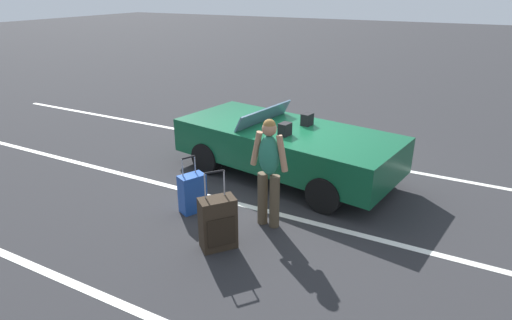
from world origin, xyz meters
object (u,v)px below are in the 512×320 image
at_px(suitcase_large_black, 218,223).
at_px(suitcase_medium_bright, 192,193).
at_px(traveler_person, 269,168).
at_px(convertible_car, 277,144).

distance_m(suitcase_large_black, suitcase_medium_bright, 1.14).
bearing_deg(traveler_person, suitcase_medium_bright, 100.42).
relative_size(convertible_car, suitcase_medium_bright, 4.80).
xyz_separation_m(convertible_car, suitcase_medium_bright, (0.52, 1.99, -0.28)).
distance_m(convertible_car, traveler_person, 1.98).
bearing_deg(suitcase_medium_bright, suitcase_large_black, -11.63).
xyz_separation_m(convertible_car, suitcase_large_black, (-0.39, 2.67, -0.22)).
xyz_separation_m(suitcase_large_black, traveler_person, (-0.34, -0.86, 0.56)).
relative_size(convertible_car, suitcase_large_black, 3.94).
height_order(suitcase_large_black, suitcase_medium_bright, suitcase_large_black).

